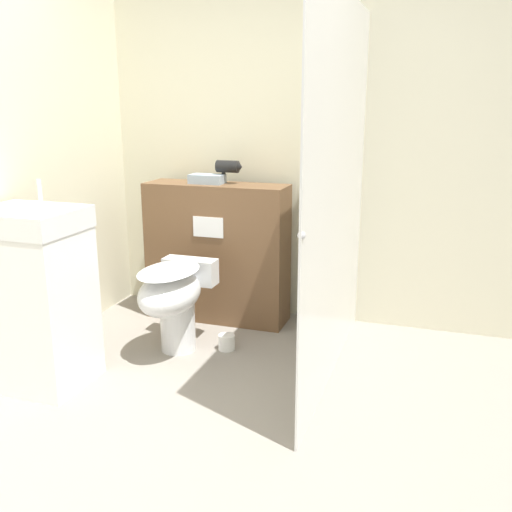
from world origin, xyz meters
name	(u,v)px	position (x,y,z in m)	size (l,w,h in m)	color
ground_plane	(168,459)	(0.00, 0.00, 0.00)	(12.00, 12.00, 0.00)	gray
wall_back	(288,145)	(0.00, 1.97, 1.25)	(8.00, 0.06, 2.50)	beige
partition_panel	(217,253)	(-0.44, 1.69, 0.50)	(1.02, 0.32, 0.99)	brown
shower_glass	(338,196)	(0.53, 1.08, 1.05)	(0.04, 1.71, 2.09)	silver
toilet	(174,297)	(-0.47, 1.04, 0.37)	(0.36, 0.63, 0.57)	white
sink_vanity	(35,298)	(-1.01, 0.45, 0.50)	(0.54, 0.45, 1.14)	white
hair_drier	(229,167)	(-0.36, 1.73, 1.11)	(0.19, 0.08, 0.16)	black
folded_towel	(207,179)	(-0.50, 1.68, 1.02)	(0.24, 0.14, 0.06)	#8C9EAD
spare_toilet_roll	(227,342)	(-0.18, 1.18, 0.05)	(0.11, 0.11, 0.10)	white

